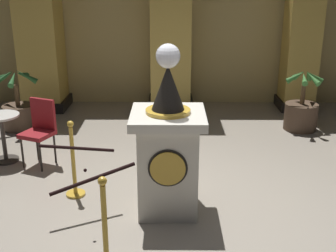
{
  "coord_description": "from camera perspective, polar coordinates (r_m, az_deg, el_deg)",
  "views": [
    {
      "loc": [
        -0.0,
        -4.65,
        2.62
      ],
      "look_at": [
        -0.03,
        -0.11,
        1.04
      ],
      "focal_mm": 46.4,
      "sensor_mm": 36.0,
      "label": 1
    }
  ],
  "objects": [
    {
      "name": "potted_palm_right",
      "position": [
        8.05,
        17.1,
        1.77
      ],
      "size": [
        0.67,
        0.64,
        1.11
      ],
      "color": "#4C3828",
      "rests_on": "ground_plane"
    },
    {
      "name": "ground_plane",
      "position": [
        5.33,
        0.32,
        -10.19
      ],
      "size": [
        10.68,
        10.68,
        0.0
      ],
      "primitive_type": "plane",
      "color": "#9E9384"
    },
    {
      "name": "cafe_chair_red",
      "position": [
        6.46,
        -16.47,
        -0.05
      ],
      "size": [
        0.52,
        0.52,
        0.96
      ],
      "color": "black",
      "rests_on": "ground_plane"
    },
    {
      "name": "column_centre_rear",
      "position": [
        8.73,
        0.37,
        12.92
      ],
      "size": [
        0.94,
        0.94,
        3.35
      ],
      "color": "black",
      "rests_on": "ground_plane"
    },
    {
      "name": "velvet_rope",
      "position": [
        4.58,
        -10.89,
        -4.72
      ],
      "size": [
        1.09,
        1.11,
        0.22
      ],
      "color": "black"
    },
    {
      "name": "potted_palm_left",
      "position": [
        8.18,
        -19.01,
        1.77
      ],
      "size": [
        0.75,
        0.78,
        1.11
      ],
      "color": "#4C3828",
      "rests_on": "ground_plane"
    },
    {
      "name": "cafe_table",
      "position": [
        6.76,
        -20.91,
        -0.74
      ],
      "size": [
        0.53,
        0.53,
        0.72
      ],
      "color": "#332D28",
      "rests_on": "ground_plane"
    },
    {
      "name": "stanchion_far",
      "position": [
        4.07,
        -8.19,
        -14.9
      ],
      "size": [
        0.24,
        0.24,
        1.0
      ],
      "color": "gold",
      "rests_on": "ground_plane"
    },
    {
      "name": "column_right",
      "position": [
        9.1,
        17.3,
        12.34
      ],
      "size": [
        0.76,
        0.76,
        3.35
      ],
      "color": "black",
      "rests_on": "ground_plane"
    },
    {
      "name": "pedestal_clock",
      "position": [
        4.91,
        -0.0,
        -3.17
      ],
      "size": [
        0.82,
        0.82,
        1.95
      ],
      "color": "silver",
      "rests_on": "ground_plane"
    },
    {
      "name": "column_left",
      "position": [
        9.1,
        -16.57,
        12.41
      ],
      "size": [
        0.94,
        0.94,
        3.35
      ],
      "color": "black",
      "rests_on": "ground_plane"
    },
    {
      "name": "stanchion_near",
      "position": [
        5.5,
        -12.26,
        -5.7
      ],
      "size": [
        0.24,
        0.24,
        0.98
      ],
      "color": "gold",
      "rests_on": "ground_plane"
    },
    {
      "name": "back_wall",
      "position": [
        9.22,
        0.37,
        13.77
      ],
      "size": [
        10.68,
        0.16,
        3.49
      ],
      "primitive_type": "cube",
      "color": "tan",
      "rests_on": "ground_plane"
    }
  ]
}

